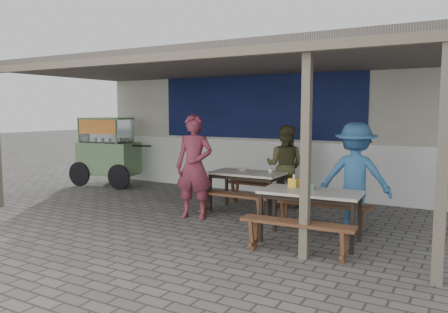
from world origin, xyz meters
TOP-DOWN VIEW (x-y plane):
  - ground at (0.00, 0.00)m, footprint 60.00×60.00m
  - back_wall at (-0.00, 3.58)m, footprint 9.00×1.28m
  - warung_roof at (0.02, 0.90)m, footprint 9.00×4.21m
  - table_left at (0.54, 1.05)m, footprint 1.34×0.77m
  - bench_left_street at (0.54, 0.44)m, footprint 1.44×0.30m
  - bench_left_wall at (0.53, 1.67)m, footprint 1.44×0.30m
  - table_right at (2.19, -0.19)m, footprint 1.45×0.80m
  - bench_right_street at (2.23, -0.85)m, footprint 1.52×0.38m
  - bench_right_wall at (2.14, 0.47)m, footprint 1.52×0.38m
  - vendor_cart at (-3.82, 1.90)m, footprint 2.10×1.01m
  - patron_street_side at (-0.05, 0.17)m, footprint 0.75×0.58m
  - patron_wall_side at (0.95, 1.90)m, footprint 0.83×0.67m
  - patron_right_table at (2.59, 0.75)m, footprint 1.20×0.81m
  - tissue_box at (1.87, -0.02)m, footprint 0.14×0.14m
  - donation_box at (2.13, -0.12)m, footprint 0.19×0.15m
  - condiment_jar at (0.94, 1.21)m, footprint 0.07×0.07m
  - condiment_bowl at (0.39, 1.18)m, footprint 0.21×0.21m

SIDE VIEW (x-z plane):
  - ground at x=0.00m, z-range 0.00..0.00m
  - bench_left_street at x=0.54m, z-range 0.11..0.56m
  - bench_left_wall at x=0.53m, z-range 0.11..0.56m
  - bench_right_street at x=2.23m, z-range 0.11..0.56m
  - bench_right_wall at x=2.14m, z-range 0.11..0.56m
  - table_right at x=2.19m, z-range 0.30..1.05m
  - table_left at x=0.54m, z-range 0.30..1.05m
  - condiment_bowl at x=0.39m, z-range 0.75..0.80m
  - condiment_jar at x=0.94m, z-range 0.75..0.83m
  - patron_wall_side at x=0.95m, z-range 0.00..1.60m
  - donation_box at x=2.13m, z-range 0.75..0.86m
  - tissue_box at x=1.87m, z-range 0.75..0.88m
  - patron_right_table at x=2.59m, z-range 0.00..1.71m
  - patron_street_side at x=-0.05m, z-range 0.00..1.82m
  - vendor_cart at x=-3.82m, z-range 0.07..1.78m
  - back_wall at x=0.00m, z-range -0.03..3.47m
  - warung_roof at x=0.02m, z-range 1.31..4.12m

